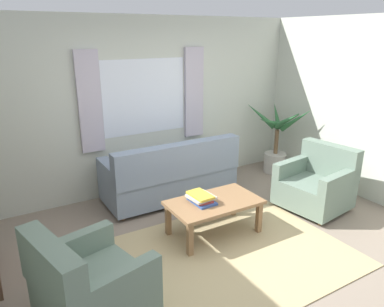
# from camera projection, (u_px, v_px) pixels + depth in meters

# --- Properties ---
(ground_plane) EXTENTS (6.24, 6.24, 0.00)m
(ground_plane) POSITION_uv_depth(u_px,v_px,m) (230.00, 255.00, 4.05)
(ground_plane) COLOR gray
(wall_back) EXTENTS (5.32, 0.12, 2.60)m
(wall_back) POSITION_uv_depth(u_px,v_px,m) (144.00, 106.00, 5.49)
(wall_back) COLOR beige
(wall_back) RESTS_ON ground_plane
(window_with_curtains) EXTENTS (1.98, 0.07, 1.40)m
(window_with_curtains) POSITION_uv_depth(u_px,v_px,m) (145.00, 97.00, 5.37)
(window_with_curtains) COLOR white
(area_rug) EXTENTS (2.56, 2.01, 0.01)m
(area_rug) POSITION_uv_depth(u_px,v_px,m) (230.00, 254.00, 4.05)
(area_rug) COLOR tan
(area_rug) RESTS_ON ground_plane
(couch) EXTENTS (1.90, 0.82, 0.92)m
(couch) POSITION_uv_depth(u_px,v_px,m) (171.00, 176.00, 5.30)
(couch) COLOR gray
(couch) RESTS_ON ground_plane
(armchair_left) EXTENTS (0.99, 1.01, 0.88)m
(armchair_left) POSITION_uv_depth(u_px,v_px,m) (87.00, 286.00, 3.01)
(armchair_left) COLOR slate
(armchair_left) RESTS_ON ground_plane
(armchair_right) EXTENTS (0.93, 0.94, 0.88)m
(armchair_right) POSITION_uv_depth(u_px,v_px,m) (317.00, 184.00, 5.05)
(armchair_right) COLOR slate
(armchair_right) RESTS_ON ground_plane
(coffee_table) EXTENTS (1.10, 0.64, 0.44)m
(coffee_table) POSITION_uv_depth(u_px,v_px,m) (214.00, 205.00, 4.37)
(coffee_table) COLOR olive
(coffee_table) RESTS_ON ground_plane
(book_stack_on_table) EXTENTS (0.30, 0.35, 0.11)m
(book_stack_on_table) POSITION_uv_depth(u_px,v_px,m) (201.00, 198.00, 4.31)
(book_stack_on_table) COLOR #335199
(book_stack_on_table) RESTS_ON coffee_table
(potted_plant) EXTENTS (1.06, 1.22, 1.24)m
(potted_plant) POSITION_uv_depth(u_px,v_px,m) (277.00, 144.00, 6.32)
(potted_plant) COLOR #B7B2A8
(potted_plant) RESTS_ON ground_plane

